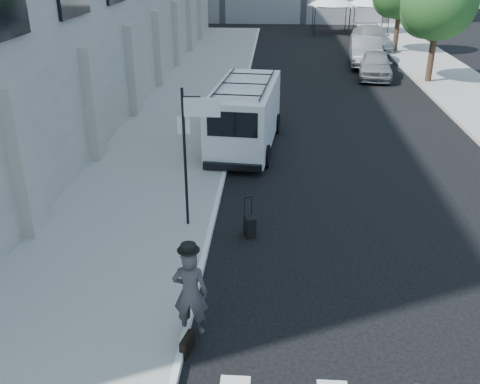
# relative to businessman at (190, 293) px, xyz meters

# --- Properties ---
(ground) EXTENTS (120.00, 120.00, 0.00)m
(ground) POSITION_rel_businessman_xyz_m (1.90, 0.83, -0.89)
(ground) COLOR black
(ground) RESTS_ON ground
(sidewalk_left) EXTENTS (4.50, 48.00, 0.15)m
(sidewalk_left) POSITION_rel_businessman_xyz_m (-2.35, 16.83, -0.81)
(sidewalk_left) COLOR gray
(sidewalk_left) RESTS_ON ground
(sidewalk_right) EXTENTS (4.00, 56.00, 0.15)m
(sidewalk_right) POSITION_rel_businessman_xyz_m (10.90, 20.83, -0.81)
(sidewalk_right) COLOR gray
(sidewalk_right) RESTS_ON ground
(sign_pole) EXTENTS (1.03, 0.07, 3.50)m
(sign_pole) POSITION_rel_businessman_xyz_m (-0.46, 4.03, 1.77)
(sign_pole) COLOR black
(sign_pole) RESTS_ON sidewalk_left
(tree_near) EXTENTS (3.80, 3.83, 6.03)m
(tree_near) POSITION_rel_businessman_xyz_m (9.40, 20.98, 3.09)
(tree_near) COLOR black
(tree_near) RESTS_ON ground
(tent_left) EXTENTS (4.00, 4.00, 3.20)m
(tent_left) POSITION_rel_businessman_xyz_m (5.90, 38.83, 1.83)
(tent_left) COLOR black
(tent_left) RESTS_ON ground
(businessman) EXTENTS (0.65, 0.44, 1.77)m
(businessman) POSITION_rel_businessman_xyz_m (0.00, 0.00, 0.00)
(businessman) COLOR #38383A
(businessman) RESTS_ON ground
(briefcase) EXTENTS (0.22, 0.46, 0.34)m
(briefcase) POSITION_rel_businessman_xyz_m (0.00, -0.54, -0.72)
(briefcase) COLOR black
(briefcase) RESTS_ON ground
(suitcase) EXTENTS (0.34, 0.42, 1.01)m
(suitcase) POSITION_rel_businessman_xyz_m (0.89, 3.76, -0.62)
(suitcase) COLOR black
(suitcase) RESTS_ON ground
(cargo_van) EXTENTS (2.53, 6.14, 2.26)m
(cargo_van) POSITION_rel_businessman_xyz_m (0.42, 10.48, 0.29)
(cargo_van) COLOR silver
(cargo_van) RESTS_ON ground
(parked_car_a) EXTENTS (2.30, 4.51, 1.47)m
(parked_car_a) POSITION_rel_businessman_xyz_m (6.90, 22.05, -0.15)
(parked_car_a) COLOR gray
(parked_car_a) RESTS_ON ground
(parked_car_b) EXTENTS (2.25, 5.30, 1.70)m
(parked_car_b) POSITION_rel_businessman_xyz_m (6.90, 25.75, -0.04)
(parked_car_b) COLOR slate
(parked_car_b) RESTS_ON ground
(parked_car_c) EXTENTS (2.60, 5.68, 1.61)m
(parked_car_c) POSITION_rel_businessman_xyz_m (8.07, 31.08, -0.08)
(parked_car_c) COLOR #999DA0
(parked_car_c) RESTS_ON ground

